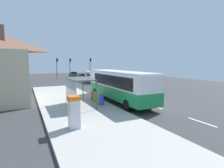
{
  "coord_description": "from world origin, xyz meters",
  "views": [
    {
      "loc": [
        -10.49,
        -13.82,
        4.04
      ],
      "look_at": [
        -1.0,
        5.45,
        1.5
      ],
      "focal_mm": 28.42,
      "sensor_mm": 36.0,
      "label": 1
    }
  ],
  "objects_px": {
    "traffic_light_near_side": "(90,65)",
    "traffic_light_far_side": "(57,65)",
    "sedan_far": "(73,74)",
    "white_van": "(94,76)",
    "traffic_light_median": "(70,65)",
    "ticket_machine": "(74,112)",
    "sedan_near": "(83,76)",
    "recycling_bin_red": "(93,96)",
    "recycling_bin_green": "(96,97)",
    "recycling_bin_blue": "(101,99)",
    "bus_shelter": "(76,85)",
    "bus": "(118,84)",
    "recycling_bin_yellow": "(98,98)"
  },
  "relations": [
    {
      "from": "white_van",
      "to": "ticket_machine",
      "type": "bearing_deg",
      "value": -112.94
    },
    {
      "from": "recycling_bin_green",
      "to": "recycling_bin_yellow",
      "type": "bearing_deg",
      "value": -90.0
    },
    {
      "from": "sedan_far",
      "to": "traffic_light_far_side",
      "type": "bearing_deg",
      "value": -136.35
    },
    {
      "from": "sedan_far",
      "to": "recycling_bin_red",
      "type": "bearing_deg",
      "value": -100.67
    },
    {
      "from": "bus",
      "to": "recycling_bin_green",
      "type": "bearing_deg",
      "value": 176.11
    },
    {
      "from": "white_van",
      "to": "ticket_machine",
      "type": "distance_m",
      "value": 26.14
    },
    {
      "from": "bus",
      "to": "sedan_far",
      "type": "height_order",
      "value": "bus"
    },
    {
      "from": "white_van",
      "to": "traffic_light_far_side",
      "type": "bearing_deg",
      "value": 113.4
    },
    {
      "from": "white_van",
      "to": "traffic_light_median",
      "type": "distance_m",
      "value": 13.36
    },
    {
      "from": "white_van",
      "to": "traffic_light_median",
      "type": "xyz_separation_m",
      "value": [
        -1.8,
        13.06,
        2.17
      ]
    },
    {
      "from": "ticket_machine",
      "to": "bus_shelter",
      "type": "bearing_deg",
      "value": 73.36
    },
    {
      "from": "recycling_bin_yellow",
      "to": "bus_shelter",
      "type": "xyz_separation_m",
      "value": [
        -2.21,
        -0.29,
        1.44
      ]
    },
    {
      "from": "bus",
      "to": "traffic_light_far_side",
      "type": "xyz_separation_m",
      "value": [
        -1.39,
        30.23,
        1.66
      ]
    },
    {
      "from": "traffic_light_median",
      "to": "recycling_bin_red",
      "type": "bearing_deg",
      "value": -98.66
    },
    {
      "from": "traffic_light_near_side",
      "to": "traffic_light_far_side",
      "type": "relative_size",
      "value": 1.02
    },
    {
      "from": "sedan_near",
      "to": "traffic_light_far_side",
      "type": "relative_size",
      "value": 0.85
    },
    {
      "from": "bus",
      "to": "recycling_bin_yellow",
      "type": "xyz_separation_m",
      "value": [
        -2.49,
        -0.53,
        -1.19
      ]
    },
    {
      "from": "bus",
      "to": "recycling_bin_red",
      "type": "distance_m",
      "value": 2.89
    },
    {
      "from": "recycling_bin_green",
      "to": "traffic_light_near_side",
      "type": "xyz_separation_m",
      "value": [
        9.7,
        29.26,
        2.91
      ]
    },
    {
      "from": "sedan_near",
      "to": "traffic_light_near_side",
      "type": "xyz_separation_m",
      "value": [
        3.2,
        3.56,
        2.77
      ]
    },
    {
      "from": "traffic_light_far_side",
      "to": "traffic_light_median",
      "type": "relative_size",
      "value": 1.0
    },
    {
      "from": "white_van",
      "to": "recycling_bin_green",
      "type": "distance_m",
      "value": 18.93
    },
    {
      "from": "sedan_near",
      "to": "recycling_bin_yellow",
      "type": "height_order",
      "value": "sedan_near"
    },
    {
      "from": "sedan_far",
      "to": "traffic_light_far_side",
      "type": "relative_size",
      "value": 0.84
    },
    {
      "from": "ticket_machine",
      "to": "recycling_bin_red",
      "type": "distance_m",
      "value": 7.95
    },
    {
      "from": "bus",
      "to": "recycling_bin_yellow",
      "type": "distance_m",
      "value": 2.81
    },
    {
      "from": "bus",
      "to": "recycling_bin_red",
      "type": "bearing_deg",
      "value": 160.75
    },
    {
      "from": "bus",
      "to": "white_van",
      "type": "distance_m",
      "value": 18.4
    },
    {
      "from": "sedan_near",
      "to": "recycling_bin_green",
      "type": "xyz_separation_m",
      "value": [
        -6.5,
        -25.7,
        -0.14
      ]
    },
    {
      "from": "ticket_machine",
      "to": "recycling_bin_green",
      "type": "distance_m",
      "value": 7.34
    },
    {
      "from": "traffic_light_near_side",
      "to": "traffic_light_median",
      "type": "distance_m",
      "value": 5.34
    },
    {
      "from": "white_van",
      "to": "traffic_light_near_side",
      "type": "xyz_separation_m",
      "value": [
        3.3,
        11.46,
        2.22
      ]
    },
    {
      "from": "ticket_machine",
      "to": "recycling_bin_red",
      "type": "bearing_deg",
      "value": 61.46
    },
    {
      "from": "sedan_near",
      "to": "bus",
      "type": "bearing_deg",
      "value": -98.81
    },
    {
      "from": "sedan_far",
      "to": "traffic_light_median",
      "type": "xyz_separation_m",
      "value": [
        -1.91,
        -4.36,
        2.72
      ]
    },
    {
      "from": "recycling_bin_blue",
      "to": "bus_shelter",
      "type": "distance_m",
      "value": 2.67
    },
    {
      "from": "white_van",
      "to": "ticket_machine",
      "type": "relative_size",
      "value": 2.72
    },
    {
      "from": "recycling_bin_yellow",
      "to": "recycling_bin_red",
      "type": "relative_size",
      "value": 1.0
    },
    {
      "from": "white_van",
      "to": "sedan_far",
      "type": "height_order",
      "value": "white_van"
    },
    {
      "from": "sedan_far",
      "to": "traffic_light_median",
      "type": "relative_size",
      "value": 0.84
    },
    {
      "from": "sedan_far",
      "to": "recycling_bin_red",
      "type": "distance_m",
      "value": 35.13
    },
    {
      "from": "bus",
      "to": "sedan_far",
      "type": "xyz_separation_m",
      "value": [
        4.01,
        35.39,
        -1.05
      ]
    },
    {
      "from": "traffic_light_near_side",
      "to": "bus",
      "type": "bearing_deg",
      "value": -103.76
    },
    {
      "from": "recycling_bin_blue",
      "to": "traffic_light_near_side",
      "type": "bearing_deg",
      "value": 72.45
    },
    {
      "from": "recycling_bin_red",
      "to": "traffic_light_far_side",
      "type": "bearing_deg",
      "value": 87.86
    },
    {
      "from": "recycling_bin_yellow",
      "to": "bus_shelter",
      "type": "height_order",
      "value": "bus_shelter"
    },
    {
      "from": "bus",
      "to": "white_van",
      "type": "xyz_separation_m",
      "value": [
        3.91,
        17.97,
        -0.5
      ]
    },
    {
      "from": "sedan_near",
      "to": "recycling_bin_blue",
      "type": "distance_m",
      "value": 27.87
    },
    {
      "from": "sedan_far",
      "to": "traffic_light_near_side",
      "type": "distance_m",
      "value": 7.3
    },
    {
      "from": "bus",
      "to": "sedan_near",
      "type": "height_order",
      "value": "bus"
    }
  ]
}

